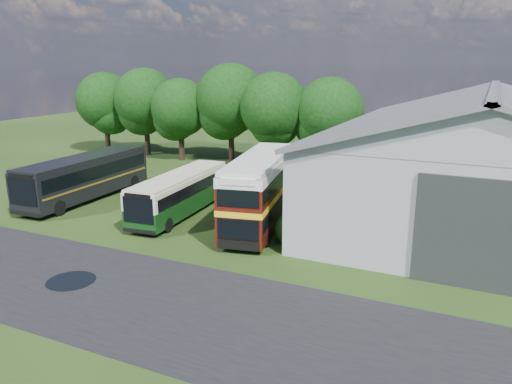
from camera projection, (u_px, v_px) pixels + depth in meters
The scene contains 16 objects.
ground at pixel (139, 263), 24.70m from camera, with size 120.00×120.00×0.00m, color #1B3210.
asphalt_road at pixel (152, 301), 20.84m from camera, with size 60.00×8.00×0.02m, color black.
puddle at pixel (71, 281), 22.70m from camera, with size 2.20×2.20×0.01m, color black.
storage_shed at pixel (487, 152), 31.43m from camera, with size 18.80×24.80×8.15m.
tree_far_left at pixel (105, 101), 53.78m from camera, with size 6.12×6.12×8.64m.
tree_left_a at pixel (145, 99), 52.08m from camera, with size 6.46×6.46×9.12m.
tree_left_b at pixel (180, 108), 49.29m from camera, with size 5.78×5.78×8.16m.
tree_mid at pixel (231, 99), 48.13m from camera, with size 6.80×6.80×9.60m.
tree_right_a at pixel (274, 107), 45.31m from camera, with size 6.26×6.26×8.83m.
tree_right_b at pixel (330, 111), 44.01m from camera, with size 5.98×5.98×8.45m.
shrub_front at pixel (289, 242), 27.63m from camera, with size 1.70×1.70×1.70m, color #194714.
shrub_mid at pixel (302, 231), 29.38m from camera, with size 1.60×1.60×1.60m, color #194714.
shrub_back at pixel (313, 222), 31.13m from camera, with size 1.80×1.80×1.80m, color #194714.
bus_green_single at pixel (180, 193), 32.31m from camera, with size 3.08×9.92×2.69m.
bus_maroon_double at pixel (260, 191), 29.88m from camera, with size 4.51×10.32×4.31m.
bus_dark_single at pixel (86, 177), 35.90m from camera, with size 3.11×11.44×3.13m.
Camera 1 is at (15.06, -18.32, 9.69)m, focal length 35.00 mm.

